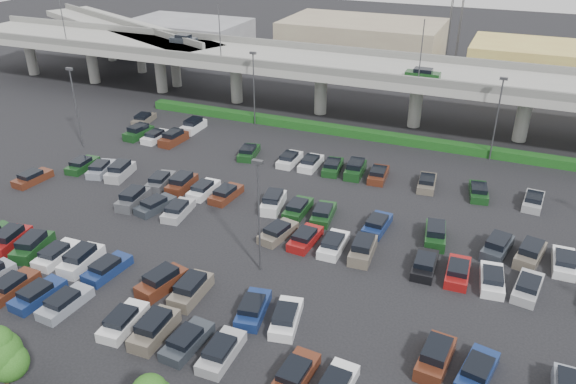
# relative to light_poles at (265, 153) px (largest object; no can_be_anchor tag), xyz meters

# --- Properties ---
(ground) EXTENTS (280.00, 280.00, 0.00)m
(ground) POSITION_rel_light_poles_xyz_m (4.13, -2.00, -6.24)
(ground) COLOR black
(overpass) EXTENTS (150.00, 13.00, 15.80)m
(overpass) POSITION_rel_light_poles_xyz_m (3.95, 29.99, 0.73)
(overpass) COLOR #97978F
(overpass) RESTS_ON ground
(on_ramp) EXTENTS (50.93, 30.13, 8.80)m
(on_ramp) POSITION_rel_light_poles_xyz_m (-47.98, 41.05, 0.62)
(on_ramp) COLOR #97978F
(on_ramp) RESTS_ON ground
(hedge) EXTENTS (66.00, 1.60, 1.10)m
(hedge) POSITION_rel_light_poles_xyz_m (4.13, 23.00, -5.69)
(hedge) COLOR #124014
(hedge) RESTS_ON ground
(parked_cars) EXTENTS (63.13, 41.64, 1.67)m
(parked_cars) POSITION_rel_light_poles_xyz_m (2.60, -6.48, -5.62)
(parked_cars) COLOR #4A4C51
(parked_cars) RESTS_ON ground
(light_poles) EXTENTS (66.90, 48.38, 10.30)m
(light_poles) POSITION_rel_light_poles_xyz_m (0.00, 0.00, 0.00)
(light_poles) COLOR #46474B
(light_poles) RESTS_ON ground
(distant_buildings) EXTENTS (138.00, 24.00, 9.00)m
(distant_buildings) POSITION_rel_light_poles_xyz_m (16.50, 59.81, -2.49)
(distant_buildings) COLOR slate
(distant_buildings) RESTS_ON ground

